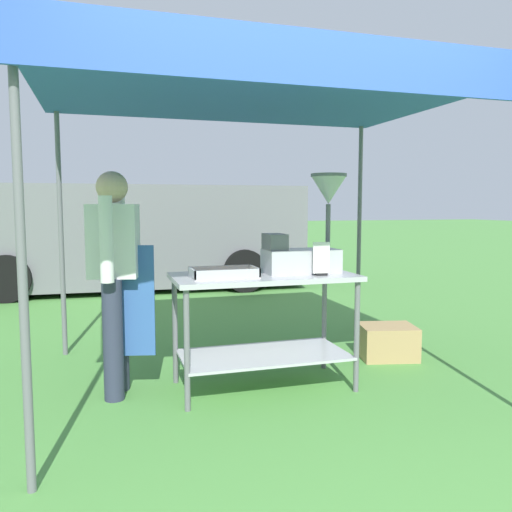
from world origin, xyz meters
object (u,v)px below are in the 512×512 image
at_px(stall_canopy, 260,96).
at_px(vendor, 115,271).
at_px(donut_fryer, 308,236).
at_px(van_grey, 131,235).
at_px(menu_sign, 321,261).
at_px(supply_crate, 387,342).
at_px(donut_cart, 264,305).
at_px(donut_tray, 224,275).

xyz_separation_m(stall_canopy, vendor, (-1.06, 0.06, -1.27)).
relative_size(donut_fryer, van_grey, 0.13).
bearing_deg(menu_sign, supply_crate, 31.61).
distance_m(donut_cart, supply_crate, 1.43).
xyz_separation_m(stall_canopy, supply_crate, (1.29, 0.29, -2.03)).
relative_size(stall_canopy, donut_tray, 6.85).
bearing_deg(donut_tray, donut_fryer, 7.84).
relative_size(stall_canopy, van_grey, 0.56).
bearing_deg(menu_sign, donut_tray, 173.38).
relative_size(menu_sign, supply_crate, 0.44).
xyz_separation_m(vendor, van_grey, (0.38, 5.04, -0.02)).
bearing_deg(menu_sign, van_grey, 101.27).
height_order(stall_canopy, van_grey, stall_canopy).
bearing_deg(donut_tray, van_grey, 93.88).
xyz_separation_m(donut_fryer, van_grey, (-1.04, 5.20, -0.26)).
xyz_separation_m(menu_sign, supply_crate, (0.91, 0.56, -0.82)).
bearing_deg(donut_tray, vendor, 161.49).
distance_m(supply_crate, van_grey, 5.26).
distance_m(menu_sign, vendor, 1.49).
relative_size(donut_cart, supply_crate, 2.43).
bearing_deg(supply_crate, donut_tray, -163.63).
relative_size(stall_canopy, donut_cart, 2.37).
distance_m(donut_cart, donut_tray, 0.42).
relative_size(donut_fryer, supply_crate, 1.35).
bearing_deg(menu_sign, donut_fryer, 100.12).
distance_m(donut_tray, vendor, 0.78).
xyz_separation_m(donut_tray, supply_crate, (1.62, 0.48, -0.73)).
bearing_deg(donut_tray, menu_sign, -6.62).
relative_size(donut_cart, van_grey, 0.24).
distance_m(donut_cart, vendor, 1.11).
bearing_deg(supply_crate, vendor, -174.46).
bearing_deg(vendor, donut_tray, -18.51).
relative_size(donut_tray, menu_sign, 1.91).
bearing_deg(supply_crate, donut_cart, -163.32).
bearing_deg(supply_crate, donut_fryer, -157.86).
relative_size(menu_sign, vendor, 0.15).
height_order(donut_fryer, vendor, donut_fryer).
height_order(menu_sign, vendor, vendor).
bearing_deg(donut_tray, supply_crate, 16.37).
relative_size(donut_tray, supply_crate, 0.84).
bearing_deg(donut_fryer, supply_crate, 22.14).
xyz_separation_m(stall_canopy, donut_cart, (0.00, -0.10, -1.55)).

